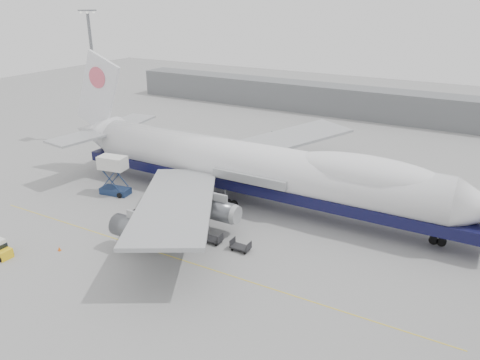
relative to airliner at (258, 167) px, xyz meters
The scene contains 12 objects.
ground 13.27m from the airliner, 93.08° to the right, with size 260.00×260.00×0.00m, color gray.
apron_line 18.87m from the airliner, 92.05° to the right, with size 60.00×0.15×0.01m, color gold.
hangar 59.01m from the airliner, 100.40° to the left, with size 110.00×8.00×7.00m, color slate.
floodlight_mast 45.14m from the airliner, 164.28° to the left, with size 2.40×2.40×25.43m.
airliner is the anchor object (origin of this frame).
catering_truck 21.82m from the airliner, 159.84° to the right, with size 4.69×3.55×5.97m.
traffic_cone 27.91m from the airliner, 121.35° to the right, with size 0.37×0.37×0.54m.
dolly_0 17.79m from the airliner, 131.04° to the right, with size 2.30×1.35×1.30m.
dolly_1 15.64m from the airliner, 119.59° to the right, with size 2.30×1.35×1.30m.
dolly_2 14.24m from the airliner, 104.86° to the right, with size 2.30×1.35×1.30m.
dolly_3 13.84m from the airliner, 87.86° to the right, with size 2.30×1.35×1.30m.
dolly_4 14.50m from the airliner, 71.23° to the right, with size 2.30×1.35×1.30m.
Camera 1 is at (28.64, -42.80, 28.18)m, focal length 35.00 mm.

